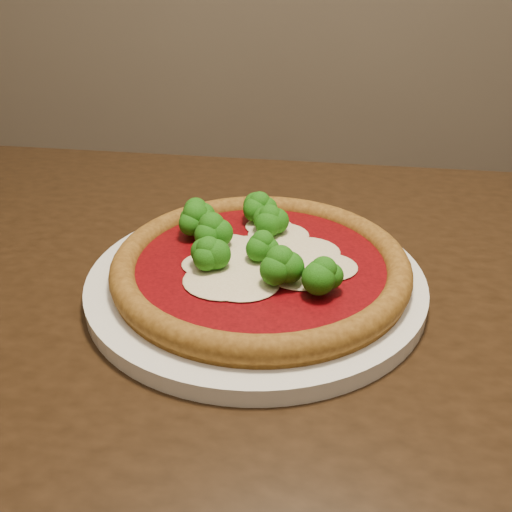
{
  "coord_description": "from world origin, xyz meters",
  "views": [
    {
      "loc": [
        -0.24,
        -0.29,
        1.08
      ],
      "look_at": [
        -0.26,
        0.22,
        0.79
      ],
      "focal_mm": 40.0,
      "sensor_mm": 36.0,
      "label": 1
    }
  ],
  "objects": [
    {
      "name": "pizza",
      "position": [
        -0.26,
        0.23,
        0.78
      ],
      "size": [
        0.31,
        0.31,
        0.06
      ],
      "rotation": [
        0.0,
        0.0,
        -0.1
      ],
      "color": "#8C5E21",
      "rests_on": "plate"
    },
    {
      "name": "plate",
      "position": [
        -0.26,
        0.22,
        0.76
      ],
      "size": [
        0.36,
        0.36,
        0.02
      ],
      "primitive_type": "cylinder",
      "color": "white",
      "rests_on": "dining_table"
    },
    {
      "name": "dining_table",
      "position": [
        -0.19,
        0.19,
        0.66
      ],
      "size": [
        1.41,
        0.98,
        0.75
      ],
      "rotation": [
        0.0,
        0.0,
        -0.1
      ],
      "color": "black",
      "rests_on": "floor"
    }
  ]
}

